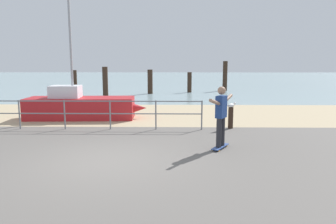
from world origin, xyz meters
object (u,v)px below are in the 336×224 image
object	(u,v)px
skateboard	(220,147)
seagull	(231,105)
sailboat	(85,106)
bollard_short	(231,118)
skateboarder	(221,113)

from	to	relation	value
skateboard	seagull	bearing A→B (deg)	74.25
sailboat	bollard_short	distance (m)	6.08
skateboarder	bollard_short	distance (m)	2.87
skateboard	seagull	distance (m)	2.92
sailboat	skateboarder	distance (m)	6.83
skateboarder	bollard_short	world-z (taller)	skateboarder
skateboard	skateboarder	xyz separation A→B (m)	(0.00, -0.00, 0.95)
sailboat	seagull	world-z (taller)	sailboat
skateboarder	bollard_short	bearing A→B (deg)	74.45
bollard_short	skateboard	bearing A→B (deg)	-105.55
skateboarder	sailboat	bearing A→B (deg)	137.54
skateboard	bollard_short	distance (m)	2.82
skateboarder	seagull	size ratio (longest dim) A/B	3.99
bollard_short	seagull	xyz separation A→B (m)	(0.01, 0.01, 0.46)
skateboard	bollard_short	bearing A→B (deg)	74.45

